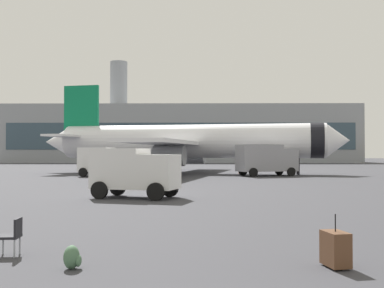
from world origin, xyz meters
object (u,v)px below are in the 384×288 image
object	(u,v)px
airplane_at_gate	(188,142)
safety_cone_far	(102,171)
rolling_suitcase	(335,249)
traveller_backpack	(72,258)
cargo_van	(134,170)
gate_chair	(12,234)
safety_cone_near	(137,170)
safety_cone_mid	(240,170)
service_truck	(103,160)
fuel_truck	(266,159)

from	to	relation	value
airplane_at_gate	safety_cone_far	size ratio (longest dim) A/B	43.54
rolling_suitcase	traveller_backpack	size ratio (longest dim) A/B	2.29
cargo_van	gate_chair	xyz separation A→B (m)	(-0.95, -13.54, -0.95)
safety_cone_near	safety_cone_mid	xyz separation A→B (m)	(12.21, -1.72, -0.00)
service_truck	safety_cone_mid	bearing A→B (deg)	27.61
safety_cone_near	gate_chair	world-z (taller)	gate_chair
safety_cone_mid	traveller_backpack	size ratio (longest dim) A/B	1.46
cargo_van	safety_cone_near	distance (m)	31.20
airplane_at_gate	service_truck	world-z (taller)	airplane_at_gate
fuel_truck	safety_cone_near	xyz separation A→B (m)	(-14.26, 8.01, -1.42)
airplane_at_gate	cargo_van	size ratio (longest dim) A/B	7.44
rolling_suitcase	airplane_at_gate	bearing A→B (deg)	95.07
traveller_backpack	gate_chair	distance (m)	2.08
safety_cone_far	rolling_suitcase	distance (m)	43.09
safety_cone_far	gate_chair	bearing A→B (deg)	-81.16
fuel_truck	rolling_suitcase	bearing A→B (deg)	-96.41
service_truck	fuel_truck	size ratio (longest dim) A/B	0.81
safety_cone_near	gate_chair	distance (m)	44.57
service_truck	gate_chair	distance (m)	35.63
safety_cone_far	safety_cone_near	bearing A→B (deg)	54.06
airplane_at_gate	safety_cone_near	bearing A→B (deg)	159.00
airplane_at_gate	safety_cone_mid	size ratio (longest dim) A/B	50.67
safety_cone_mid	rolling_suitcase	bearing A→B (deg)	-92.83
airplane_at_gate	safety_cone_mid	distance (m)	6.88
airplane_at_gate	traveller_backpack	size ratio (longest dim) A/B	74.13
cargo_van	airplane_at_gate	bearing A→B (deg)	85.38
safety_cone_mid	rolling_suitcase	size ratio (longest dim) A/B	0.64
airplane_at_gate	gate_chair	size ratio (longest dim) A/B	41.37
safety_cone_near	safety_cone_far	world-z (taller)	safety_cone_far
traveller_backpack	gate_chair	xyz separation A→B (m)	(-1.70, 1.17, 0.27)
cargo_van	service_truck	bearing A→B (deg)	105.61
gate_chair	rolling_suitcase	bearing A→B (deg)	-8.05
cargo_van	traveller_backpack	size ratio (longest dim) A/B	9.96
safety_cone_mid	rolling_suitcase	distance (m)	43.81
cargo_van	safety_cone_near	xyz separation A→B (m)	(-3.92, 30.93, -1.10)
service_truck	safety_cone_mid	size ratio (longest dim) A/B	7.42
gate_chair	traveller_backpack	bearing A→B (deg)	-34.40
safety_cone_mid	traveller_backpack	distance (m)	44.57
service_truck	safety_cone_near	xyz separation A→B (m)	(2.15, 9.23, -1.26)
gate_chair	airplane_at_gate	bearing A→B (deg)	85.57
cargo_van	rolling_suitcase	xyz separation A→B (m)	(6.13, -14.55, -1.06)
fuel_truck	gate_chair	distance (m)	38.20
cargo_van	safety_cone_near	bearing A→B (deg)	97.22
service_truck	cargo_van	bearing A→B (deg)	-74.39
service_truck	safety_cone_far	xyz separation A→B (m)	(-1.11, 4.74, -1.20)
safety_cone_far	cargo_van	bearing A→B (deg)	-74.83
safety_cone_mid	service_truck	bearing A→B (deg)	-152.39
cargo_van	safety_cone_near	size ratio (longest dim) A/B	6.78
fuel_truck	safety_cone_near	bearing A→B (deg)	150.68
gate_chair	safety_cone_mid	bearing A→B (deg)	77.79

